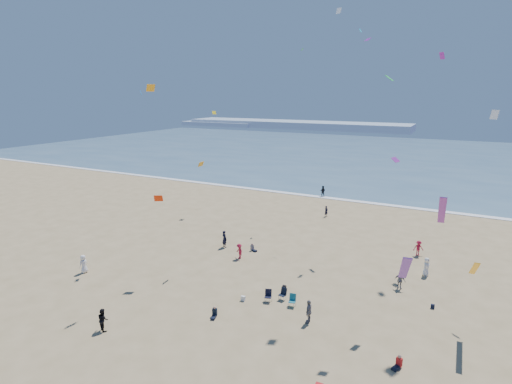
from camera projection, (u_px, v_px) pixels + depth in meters
The scene contains 12 objects.
ground at pixel (163, 380), 23.28m from camera, with size 220.00×220.00×0.00m, color tan.
ocean at pixel (400, 157), 105.29m from camera, with size 220.00×100.00×0.06m, color #476B84.
surf_line at pixel (353, 201), 62.12m from camera, with size 220.00×1.20×0.08m, color white.
headland_far at pixel (295, 124), 196.32m from camera, with size 110.00×20.00×3.20m, color #7A8EA8.
headland_near at pixel (220, 124), 209.92m from camera, with size 40.00×14.00×2.00m, color #7A8EA8.
standing_flyers at pixel (306, 272), 35.47m from camera, with size 35.37×48.84×1.89m.
seated_group at pixel (253, 332), 27.25m from camera, with size 17.60×25.06×0.84m.
chair_cluster at pixel (281, 297), 31.80m from camera, with size 2.73×1.53×1.00m.
white_tote at pixel (243, 298), 32.20m from camera, with size 0.35×0.20×0.40m, color white.
black_backpack at pixel (284, 288), 34.02m from camera, with size 0.30×0.22×0.38m, color black.
navy_bag at pixel (433, 306), 31.05m from camera, with size 0.28×0.18×0.34m, color black.
kites_aloft at pixel (375, 129), 27.51m from camera, with size 38.03×36.59×31.11m.
Camera 1 is at (13.97, -15.26, 16.26)m, focal length 28.00 mm.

